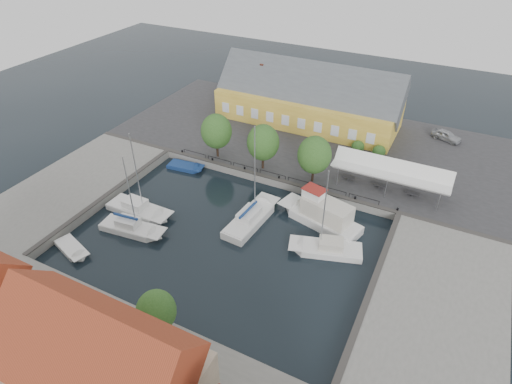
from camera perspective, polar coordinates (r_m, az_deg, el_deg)
ground at (r=48.44m, az=-3.21°, el=-5.10°), size 140.00×140.00×0.00m
north_quay at (r=65.62m, az=6.74°, el=6.92°), size 56.00×26.00×1.00m
west_quay at (r=59.28m, az=-23.09°, el=0.74°), size 12.00×24.00×1.00m
east_quay at (r=42.88m, az=22.72°, el=-14.33°), size 12.00×24.00×1.00m
south_bank at (r=37.70m, az=-20.48°, el=-22.90°), size 56.00×14.00×1.00m
quay_edge_fittings at (r=51.04m, az=-0.61°, el=-1.13°), size 56.00×24.72×0.40m
warehouse at (r=69.30m, az=6.56°, el=12.11°), size 28.56×14.00×9.55m
tent_canopy at (r=54.08m, az=17.59°, el=2.68°), size 14.00×4.00×2.83m
quay_trees at (r=55.25m, az=0.95°, el=6.61°), size 18.20×4.20×6.30m
car_silver at (r=69.70m, az=24.06°, el=6.89°), size 4.68×3.14×1.48m
car_red at (r=64.23m, az=0.85°, el=7.66°), size 2.07×4.07×1.28m
center_sailboat at (r=49.26m, az=-0.70°, el=-3.69°), size 3.32×9.24×12.44m
trawler at (r=49.24m, az=8.82°, el=-3.23°), size 10.48×5.43×5.00m
east_boat_b at (r=46.15m, az=9.48°, el=-7.63°), size 8.05×4.69×10.66m
west_boat_c at (r=52.68m, az=-15.40°, el=-2.37°), size 8.42×2.80×11.28m
west_boat_d at (r=50.07m, az=-16.25°, el=-4.77°), size 7.90×3.15×10.42m
launch_sw at (r=49.82m, az=-23.31°, el=-7.08°), size 5.08×3.17×0.98m
launch_nw at (r=59.90m, az=-9.41°, el=3.25°), size 5.25×2.55×0.88m
townhouses at (r=31.78m, az=-22.86°, el=-22.11°), size 36.30×8.50×12.00m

